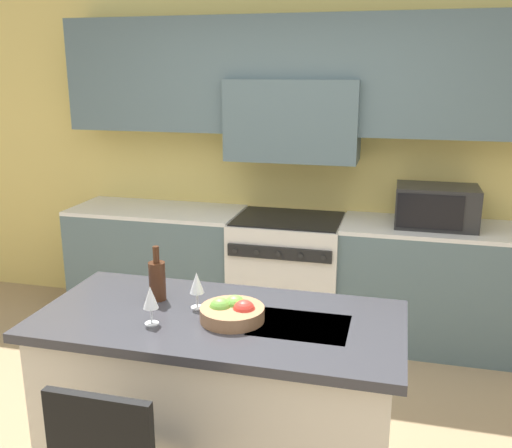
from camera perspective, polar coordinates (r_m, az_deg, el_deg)
back_cabinetry at (r=4.50m, az=4.07°, el=9.80°), size 10.00×0.46×2.70m
back_counter at (r=4.52m, az=3.23°, el=-4.98°), size 3.59×0.62×0.93m
range_stove at (r=4.50m, az=3.17°, el=-5.09°), size 0.83×0.70×0.92m
microwave at (r=4.27m, az=17.58°, el=1.69°), size 0.57×0.38×0.29m
kitchen_island at (r=2.93m, az=-3.60°, el=-17.16°), size 1.72×0.82×0.90m
wine_bottle at (r=2.90m, az=-9.85°, el=-5.49°), size 0.08×0.08×0.28m
wine_glass_near at (r=2.63m, az=-10.51°, el=-7.35°), size 0.07×0.07×0.18m
wine_glass_far at (r=2.76m, az=-5.95°, el=-5.98°), size 0.07×0.07×0.18m
fruit_bowl at (r=2.66m, az=-2.36°, el=-8.76°), size 0.30×0.30×0.11m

